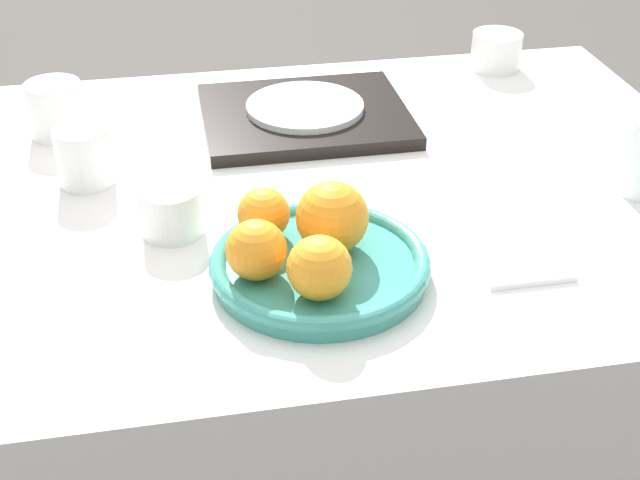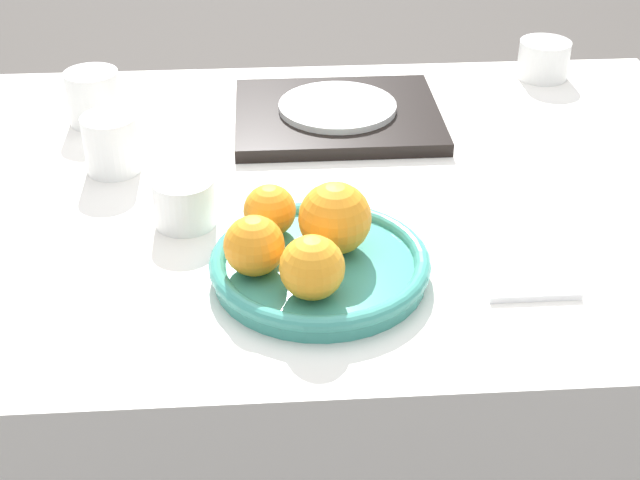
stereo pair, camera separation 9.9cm
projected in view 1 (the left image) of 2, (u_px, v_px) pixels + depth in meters
The scene contains 13 objects.
table at pixel (306, 397), 1.41m from camera, with size 1.19×0.85×0.77m.
fruit_platter at pixel (320, 265), 1.00m from camera, with size 0.25×0.25×0.03m.
orange_0 at pixel (331, 218), 1.00m from camera, with size 0.08×0.08×0.08m.
orange_1 at pixel (256, 250), 0.96m from camera, with size 0.07×0.07×0.07m.
orange_2 at pixel (319, 268), 0.93m from camera, with size 0.07×0.07×0.07m.
orange_3 at pixel (264, 214), 1.03m from camera, with size 0.06×0.06×0.06m.
serving_tray at pixel (305, 116), 1.36m from camera, with size 0.31×0.26×0.02m.
side_plate at pixel (305, 107), 1.35m from camera, with size 0.18×0.18×0.01m.
cup_0 at pixel (56, 109), 1.31m from camera, with size 0.08×0.08×0.08m.
cup_1 at pixel (496, 51), 1.53m from camera, with size 0.09×0.09×0.06m.
cup_2 at pixel (84, 156), 1.18m from camera, with size 0.07×0.07×0.08m.
cup_3 at pixel (172, 210), 1.08m from camera, with size 0.08×0.08×0.06m.
napkin at pixel (511, 249), 1.06m from camera, with size 0.10×0.15×0.01m.
Camera 1 is at (-0.17, -1.04, 1.35)m, focal length 50.00 mm.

